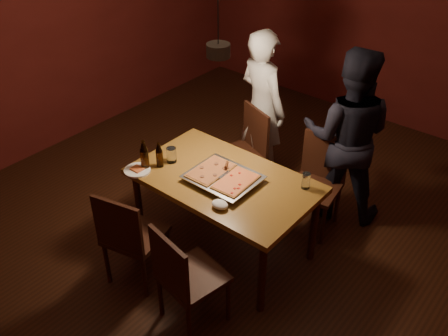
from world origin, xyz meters
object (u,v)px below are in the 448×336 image
Objects in this scene: beer_bottle_a at (144,155)px; plate_slice at (137,170)px; chair_far_left at (247,144)px; beer_bottle_b at (159,155)px; chair_near_left at (128,231)px; dining_table at (224,185)px; pizza_tray at (223,179)px; chair_near_right at (183,272)px; diner_white at (262,108)px; chair_far_right at (319,174)px; pendant_lamp at (218,49)px; diner_dark at (347,136)px.

plate_slice is (-0.02, -0.07, -0.12)m from beer_bottle_a.
beer_bottle_b reaches higher than chair_far_left.
chair_far_left is 2.03× the size of beer_bottle_a.
chair_near_left is 2.28× the size of plate_slice.
chair_near_left is 2.23× the size of beer_bottle_b.
chair_near_left reaches higher than dining_table.
dining_table is 0.11m from pizza_tray.
diner_white is at bearing 121.34° from chair_near_right.
beer_bottle_b reaches higher than chair_near_left.
beer_bottle_b is at bearing 38.52° from chair_far_right.
diner_white is (-0.74, 1.95, 0.27)m from chair_near_right.
plate_slice is (-0.62, -0.38, 0.08)m from dining_table.
dining_table is 2.73× the size of pizza_tray.
chair_far_left is 1.10× the size of chair_near_right.
beer_bottle_b reaches higher than pizza_tray.
diner_white is 1.46× the size of pendant_lamp.
chair_near_left is 1.03× the size of chair_near_right.
chair_near_right is 1.84× the size of beer_bottle_a.
diner_dark reaches higher than chair_far_right.
chair_near_left is 1.54m from pendant_lamp.
chair_far_left is 1.62m from chair_near_left.
beer_bottle_a reaches higher than pizza_tray.
dining_table is at bearing -39.72° from pendant_lamp.
dining_table is at bearing 120.99° from chair_near_right.
chair_far_right is at bearing 47.63° from beer_bottle_a.
chair_far_left and chair_near_left have the same top height.
chair_far_left is at bearing -8.99° from chair_far_right.
pendant_lamp reaches higher than chair_far_right.
beer_bottle_a is 0.15m from plate_slice.
diner_dark is at bearing -113.56° from chair_far_right.
beer_bottle_a is at bearing -133.38° from pendant_lamp.
pendant_lamp is at bearing 44.75° from beer_bottle_b.
chair_near_left is 0.56m from plate_slice.
pizza_tray is (0.02, -0.04, 0.10)m from dining_table.
beer_bottle_b is 0.14× the size of diner_white.
chair_near_right is 2.21× the size of plate_slice.
diner_dark is (1.11, 1.42, -0.05)m from beer_bottle_a.
diner_dark is (1.04, 1.32, -0.03)m from beer_bottle_b.
dining_table is 0.70m from beer_bottle_a.
beer_bottle_b is at bearing -161.77° from pizza_tray.
chair_near_right is (-0.12, -1.65, 0.00)m from chair_far_right.
chair_far_left is 0.82m from chair_far_right.
diner_dark is (0.20, 1.94, 0.29)m from chair_near_right.
beer_bottle_b is (-0.96, -1.03, 0.33)m from chair_far_right.
beer_bottle_b is (-0.55, -0.17, 0.09)m from pizza_tray.
pizza_tray is 0.58m from beer_bottle_b.
diner_white is 0.94m from diner_dark.
pizza_tray is 1.24m from diner_white.
beer_bottle_b is at bearing 54.20° from beer_bottle_a.
pendant_lamp reaches higher than plate_slice.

